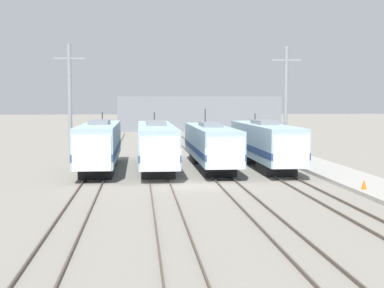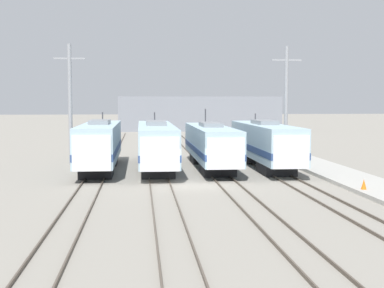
% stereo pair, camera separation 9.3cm
% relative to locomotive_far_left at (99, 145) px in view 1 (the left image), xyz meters
% --- Properties ---
extents(ground_plane, '(400.00, 400.00, 0.00)m').
position_rel_locomotive_far_left_xyz_m(ground_plane, '(7.23, -8.44, -2.22)').
color(ground_plane, gray).
extents(rail_pair_far_left, '(1.51, 120.00, 0.15)m').
position_rel_locomotive_far_left_xyz_m(rail_pair_far_left, '(0.00, -8.44, -2.14)').
color(rail_pair_far_left, '#4C4238').
rests_on(rail_pair_far_left, ground_plane).
extents(rail_pair_center_left, '(1.51, 120.00, 0.15)m').
position_rel_locomotive_far_left_xyz_m(rail_pair_center_left, '(4.82, -8.44, -2.14)').
color(rail_pair_center_left, '#4C4238').
rests_on(rail_pair_center_left, ground_plane).
extents(rail_pair_center_right, '(1.51, 120.00, 0.15)m').
position_rel_locomotive_far_left_xyz_m(rail_pair_center_right, '(9.64, -8.44, -2.14)').
color(rail_pair_center_right, '#4C4238').
rests_on(rail_pair_center_right, ground_plane).
extents(rail_pair_far_right, '(1.51, 120.00, 0.15)m').
position_rel_locomotive_far_left_xyz_m(rail_pair_far_right, '(14.46, -8.44, -2.14)').
color(rail_pair_far_right, '#4C4238').
rests_on(rail_pair_far_right, ground_plane).
extents(locomotive_far_left, '(3.03, 16.25, 4.91)m').
position_rel_locomotive_far_left_xyz_m(locomotive_far_left, '(0.00, 0.00, 0.00)').
color(locomotive_far_left, '#232326').
rests_on(locomotive_far_left, ground_plane).
extents(locomotive_center_left, '(3.08, 18.87, 4.86)m').
position_rel_locomotive_far_left_xyz_m(locomotive_center_left, '(4.82, 0.68, -0.06)').
color(locomotive_center_left, '#232326').
rests_on(locomotive_center_left, ground_plane).
extents(locomotive_center_right, '(3.07, 17.24, 5.19)m').
position_rel_locomotive_far_left_xyz_m(locomotive_center_right, '(9.64, 0.58, -0.14)').
color(locomotive_center_right, '#232326').
rests_on(locomotive_center_right, ground_plane).
extents(locomotive_far_right, '(3.00, 17.32, 4.74)m').
position_rel_locomotive_far_left_xyz_m(locomotive_far_right, '(14.46, 0.44, -0.05)').
color(locomotive_far_right, '#232326').
rests_on(locomotive_far_right, ground_plane).
extents(catenary_tower_left, '(2.89, 0.36, 11.20)m').
position_rel_locomotive_far_left_xyz_m(catenary_tower_left, '(-3.03, 4.99, 3.58)').
color(catenary_tower_left, gray).
rests_on(catenary_tower_left, ground_plane).
extents(catenary_tower_right, '(2.89, 0.36, 11.20)m').
position_rel_locomotive_far_left_xyz_m(catenary_tower_right, '(17.54, 4.99, 3.58)').
color(catenary_tower_right, gray).
rests_on(catenary_tower_right, ground_plane).
extents(platform, '(4.00, 120.00, 0.28)m').
position_rel_locomotive_far_left_xyz_m(platform, '(19.15, -8.44, -2.08)').
color(platform, '#A8A59E').
rests_on(platform, ground_plane).
extents(traffic_cone, '(0.36, 0.36, 0.66)m').
position_rel_locomotive_far_left_xyz_m(traffic_cone, '(17.70, -13.07, -1.61)').
color(traffic_cone, orange).
rests_on(traffic_cone, platform).
extents(depot_building, '(32.04, 9.53, 6.80)m').
position_rel_locomotive_far_left_xyz_m(depot_building, '(15.23, 61.87, 1.18)').
color(depot_building, gray).
rests_on(depot_building, ground_plane).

